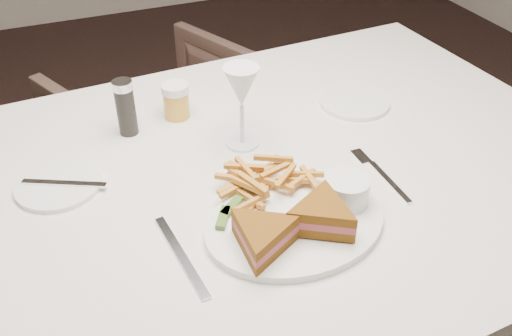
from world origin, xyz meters
The scene contains 4 objects.
ground centered at (0.00, 0.00, 0.00)m, with size 5.00×5.00×0.00m, color black.
table centered at (0.08, -0.40, 0.38)m, with size 1.46×0.98×0.75m, color silver.
chair_far centered at (0.13, 0.41, 0.33)m, with size 0.64×0.60×0.66m, color #4B362E.
table_setting centered at (0.09, -0.46, 0.79)m, with size 0.83×0.59×0.18m.
Camera 1 is at (-0.24, -1.22, 1.42)m, focal length 40.00 mm.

